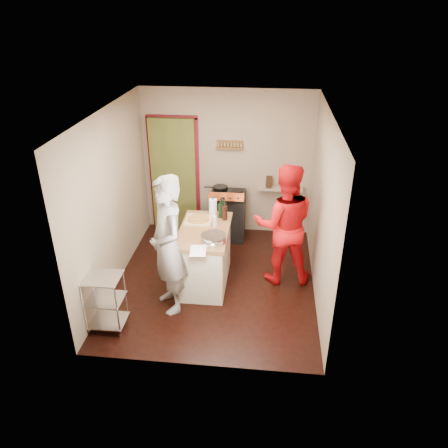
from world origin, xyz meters
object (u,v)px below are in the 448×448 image
(wire_shelving, at_px, (105,300))
(person_stripe, at_px, (168,246))
(stove, at_px, (228,215))
(person_red, at_px, (284,225))
(island, at_px, (205,255))

(wire_shelving, bearing_deg, person_stripe, 35.90)
(stove, xyz_separation_m, person_stripe, (-0.59, -2.09, 0.53))
(person_stripe, bearing_deg, wire_shelving, -86.00)
(stove, xyz_separation_m, person_red, (0.95, -1.22, 0.49))
(island, bearing_deg, person_stripe, -121.79)
(island, distance_m, person_stripe, 0.90)
(wire_shelving, xyz_separation_m, island, (1.13, 1.17, 0.05))
(stove, distance_m, wire_shelving, 2.94)
(wire_shelving, height_order, island, island)
(wire_shelving, relative_size, island, 0.58)
(stove, height_order, person_stripe, person_stripe)
(person_red, bearing_deg, wire_shelving, 26.94)
(person_stripe, bearing_deg, island, 116.31)
(person_stripe, distance_m, person_red, 1.77)
(island, bearing_deg, person_red, 11.17)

